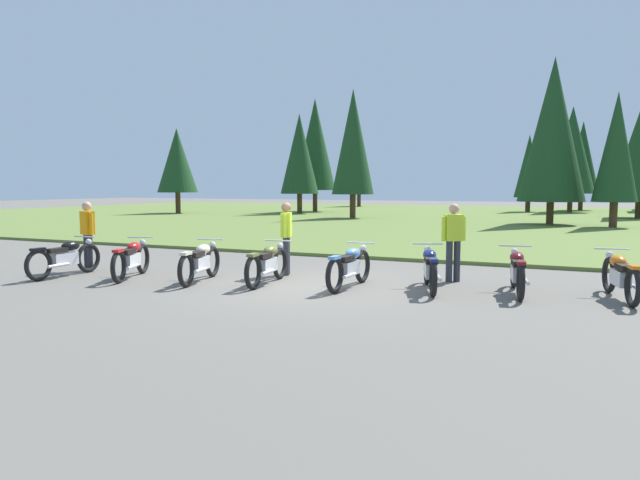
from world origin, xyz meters
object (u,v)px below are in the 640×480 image
(motorcycle_black, at_px, (65,257))
(motorcycle_olive, at_px, (268,263))
(motorcycle_red, at_px, (131,259))
(motorcycle_navy, at_px, (430,268))
(motorcycle_cream, at_px, (200,261))
(rider_in_hivis_vest, at_px, (454,238))
(rider_checking_bike, at_px, (88,232))
(rider_near_row_end, at_px, (286,234))
(motorcycle_maroon, at_px, (517,271))
(motorcycle_orange, at_px, (620,276))
(motorcycle_sky_blue, at_px, (350,266))

(motorcycle_black, height_order, motorcycle_olive, same)
(motorcycle_red, distance_m, motorcycle_navy, 6.54)
(motorcycle_cream, bearing_deg, motorcycle_black, -168.26)
(motorcycle_black, height_order, motorcycle_red, same)
(motorcycle_cream, relative_size, rider_in_hivis_vest, 1.24)
(rider_checking_bike, bearing_deg, motorcycle_olive, 1.13)
(motorcycle_red, height_order, motorcycle_navy, same)
(motorcycle_red, relative_size, motorcycle_navy, 0.99)
(motorcycle_navy, distance_m, rider_near_row_end, 3.60)
(motorcycle_olive, height_order, motorcycle_maroon, same)
(motorcycle_navy, distance_m, rider_checking_bike, 8.25)
(motorcycle_black, bearing_deg, motorcycle_orange, 10.86)
(motorcycle_sky_blue, bearing_deg, motorcycle_maroon, 11.93)
(motorcycle_orange, relative_size, rider_in_hivis_vest, 1.24)
(motorcycle_red, bearing_deg, motorcycle_navy, 10.94)
(motorcycle_maroon, bearing_deg, motorcycle_red, -169.22)
(motorcycle_black, relative_size, motorcycle_maroon, 1.01)
(motorcycle_black, distance_m, rider_near_row_end, 5.03)
(motorcycle_red, distance_m, motorcycle_sky_blue, 4.95)
(motorcycle_black, distance_m, motorcycle_red, 1.59)
(motorcycle_cream, xyz_separation_m, motorcycle_orange, (8.07, 1.50, 0.00))
(motorcycle_cream, relative_size, motorcycle_maroon, 0.99)
(motorcycle_navy, xyz_separation_m, rider_checking_bike, (-8.20, -0.76, 0.51))
(motorcycle_red, distance_m, rider_checking_bike, 1.91)
(motorcycle_black, xyz_separation_m, motorcycle_maroon, (9.55, 1.98, 0.00))
(motorcycle_red, height_order, motorcycle_olive, same)
(motorcycle_olive, xyz_separation_m, motorcycle_sky_blue, (1.73, 0.29, 0.00))
(rider_in_hivis_vest, relative_size, rider_near_row_end, 1.00)
(motorcycle_sky_blue, distance_m, motorcycle_maroon, 3.22)
(motorcycle_cream, bearing_deg, rider_in_hivis_vest, 24.55)
(motorcycle_navy, bearing_deg, rider_in_hivis_vest, 81.04)
(motorcycle_sky_blue, relative_size, motorcycle_navy, 1.04)
(motorcycle_red, height_order, motorcycle_maroon, same)
(motorcycle_orange, bearing_deg, motorcycle_maroon, -173.73)
(motorcycle_red, relative_size, rider_near_row_end, 1.20)
(motorcycle_red, height_order, motorcycle_sky_blue, same)
(motorcycle_sky_blue, bearing_deg, rider_in_hivis_vest, 42.71)
(motorcycle_sky_blue, relative_size, rider_in_hivis_vest, 1.26)
(motorcycle_black, bearing_deg, motorcycle_olive, 12.34)
(motorcycle_cream, bearing_deg, motorcycle_red, -172.55)
(motorcycle_red, relative_size, motorcycle_cream, 0.96)
(motorcycle_orange, distance_m, rider_checking_bike, 11.62)
(rider_checking_bike, bearing_deg, motorcycle_sky_blue, 3.32)
(rider_near_row_end, relative_size, rider_checking_bike, 1.00)
(motorcycle_red, height_order, motorcycle_cream, same)
(motorcycle_navy, relative_size, motorcycle_maroon, 0.97)
(motorcycle_olive, height_order, motorcycle_navy, same)
(motorcycle_black, distance_m, motorcycle_orange, 11.50)
(motorcycle_maroon, relative_size, motorcycle_orange, 1.01)
(motorcycle_maroon, relative_size, rider_near_row_end, 1.25)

